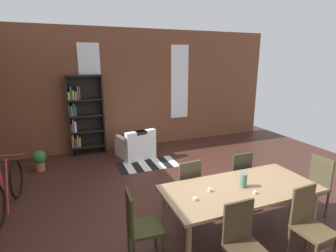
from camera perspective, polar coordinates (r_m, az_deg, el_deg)
ground_plane at (r=4.83m, az=5.26°, el=-16.25°), size 9.49×9.49×0.00m
back_wall_brick at (r=7.51m, az=-6.72°, el=8.00°), size 8.30×0.12×3.29m
window_pane_0 at (r=7.21m, az=-16.57°, el=8.57°), size 0.55×0.02×2.14m
window_pane_1 at (r=7.86m, az=2.54°, el=9.55°), size 0.55×0.02×2.14m
dining_table at (r=3.87m, az=15.54°, el=-13.72°), size 2.17×0.99×0.73m
vase_on_table at (r=3.82m, az=16.18°, el=-11.37°), size 0.10×0.10×0.19m
tealight_candle_0 at (r=3.63m, az=9.06°, el=-13.68°), size 0.04×0.04×0.05m
tealight_candle_1 at (r=3.72m, az=18.44°, el=-13.64°), size 0.04×0.04×0.04m
tealight_candle_2 at (r=3.41m, az=5.92°, el=-15.61°), size 0.04×0.04×0.04m
dining_chair_far_left at (r=4.26m, az=4.04°, el=-12.78°), size 0.43×0.43×0.95m
dining_chair_head_left at (r=3.38m, az=-6.37°, el=-20.65°), size 0.43×0.43×0.95m
dining_chair_head_right at (r=4.89m, az=29.46°, el=-10.96°), size 0.41×0.41×0.95m
dining_chair_far_right at (r=4.72m, az=14.94°, el=-10.41°), size 0.41×0.41×0.95m
dining_chair_near_left at (r=3.21m, az=16.12°, el=-23.30°), size 0.40×0.40×0.95m
dining_chair_near_right at (r=3.81m, az=28.44°, el=-18.11°), size 0.42×0.42×0.95m
bookshelf_tall at (r=7.13m, az=-18.05°, el=2.20°), size 0.90×0.29×2.08m
armchair_white at (r=6.81m, az=-7.03°, el=-4.43°), size 0.96×0.96×0.75m
bicycle_second at (r=5.15m, az=-31.71°, el=-12.01°), size 0.44×1.70×0.89m
potted_plant_by_shelf at (r=6.58m, az=-26.33°, el=-6.55°), size 0.30×0.30×0.48m
striped_rug at (r=6.35m, az=-4.51°, el=-8.41°), size 1.43×0.74×0.01m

